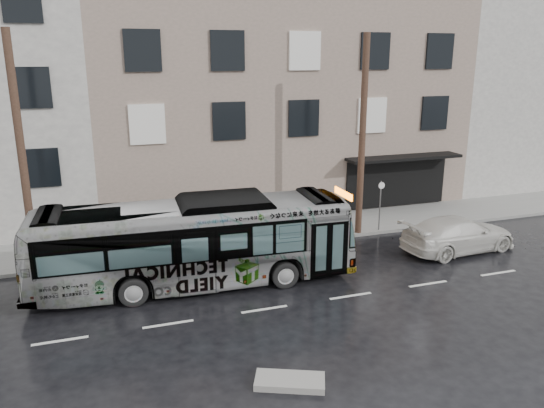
% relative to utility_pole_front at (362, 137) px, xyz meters
% --- Properties ---
extents(ground, '(120.00, 120.00, 0.00)m').
position_rel_utility_pole_front_xyz_m(ground, '(-6.50, -3.30, -4.65)').
color(ground, black).
rests_on(ground, ground).
extents(sidewalk, '(90.00, 3.60, 0.15)m').
position_rel_utility_pole_front_xyz_m(sidewalk, '(-6.50, 1.60, -4.58)').
color(sidewalk, gray).
rests_on(sidewalk, ground).
extents(building_taupe, '(20.00, 12.00, 11.00)m').
position_rel_utility_pole_front_xyz_m(building_taupe, '(-1.50, 9.40, 0.85)').
color(building_taupe, gray).
rests_on(building_taupe, ground).
extents(building_filler, '(18.00, 12.00, 12.00)m').
position_rel_utility_pole_front_xyz_m(building_filler, '(17.50, 9.40, 1.35)').
color(building_filler, beige).
rests_on(building_filler, ground).
extents(utility_pole_front, '(0.30, 0.30, 9.00)m').
position_rel_utility_pole_front_xyz_m(utility_pole_front, '(0.00, 0.00, 0.00)').
color(utility_pole_front, '#4A3125').
rests_on(utility_pole_front, sidewalk).
extents(utility_pole_rear, '(0.30, 0.30, 9.00)m').
position_rel_utility_pole_front_xyz_m(utility_pole_rear, '(-14.00, 0.00, 0.00)').
color(utility_pole_rear, '#4A3125').
rests_on(utility_pole_rear, sidewalk).
extents(sign_post, '(0.06, 0.06, 2.40)m').
position_rel_utility_pole_front_xyz_m(sign_post, '(1.10, 0.00, -3.30)').
color(sign_post, slate).
rests_on(sign_post, sidewalk).
extents(bus, '(11.83, 3.30, 3.26)m').
position_rel_utility_pole_front_xyz_m(bus, '(-8.29, -3.04, -3.02)').
color(bus, '#B2B2B2').
rests_on(bus, ground).
extents(white_sedan, '(5.38, 2.56, 1.51)m').
position_rel_utility_pole_front_xyz_m(white_sedan, '(3.14, -3.21, -3.89)').
color(white_sedan, beige).
rests_on(white_sedan, ground).
extents(slush_pile, '(1.97, 1.46, 0.18)m').
position_rel_utility_pole_front_xyz_m(slush_pile, '(-7.16, -10.01, -4.56)').
color(slush_pile, '#9C9A94').
rests_on(slush_pile, ground).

